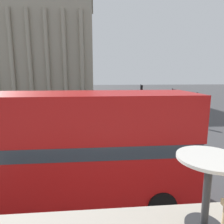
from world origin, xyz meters
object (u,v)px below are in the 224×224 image
Objects in this scene: plaza_building_left at (46,49)px; car_navy at (173,117)px; cafe_dining_table at (208,176)px; pedestrian_white at (156,130)px; traffic_light_mid at (173,100)px; pedestrian_blue at (11,139)px; pedestrian_grey at (119,100)px; traffic_light_far at (141,93)px; double_decker_bus at (49,145)px; pedestrian_yellow at (124,99)px; traffic_light_near at (197,110)px; car_black at (102,105)px.

car_navy is (19.75, -33.99, -10.49)m from plaza_building_left.
cafe_dining_table is at bearing -75.88° from plaza_building_left.
traffic_light_mid is at bearing 179.10° from pedestrian_white.
pedestrian_blue is 20.33m from pedestrian_grey.
traffic_light_far reaches higher than pedestrian_grey.
pedestrian_blue is at bearing 131.54° from double_decker_bus.
pedestrian_grey is at bearing -155.79° from car_navy.
double_decker_bus reaches higher than pedestrian_blue.
plaza_building_left is at bearing -100.28° from pedestrian_yellow.
plaza_building_left is 14.32× the size of pedestrian_white.
pedestrian_grey is 1.10× the size of pedestrian_yellow.
plaza_building_left is 6.74× the size of traffic_light_mid.
double_decker_bus is at bearing -111.49° from traffic_light_far.
traffic_light_near reaches higher than pedestrian_blue.
plaza_building_left reaches higher than car_navy.
traffic_light_mid is at bearing -81.74° from traffic_light_far.
car_navy is at bearing -69.33° from car_black.
traffic_light_near is 0.88× the size of car_navy.
pedestrian_yellow is (10.12, 20.25, -0.03)m from pedestrian_blue.
car_navy is 12.31m from pedestrian_grey.
traffic_light_mid is 13.17m from pedestrian_yellow.
traffic_light_near is 6.53m from traffic_light_mid.
cafe_dining_table is 31.45m from pedestrian_yellow.
traffic_light_near is at bearing 47.68° from pedestrian_yellow.
traffic_light_mid is at bearing 169.20° from car_navy.
plaza_building_left is at bearing -145.01° from car_navy.
traffic_light_mid is at bearing 60.41° from double_decker_bus.
plaza_building_left is (-12.93, 51.43, 7.24)m from cafe_dining_table.
traffic_light_far reaches higher than pedestrian_yellow.
pedestrian_blue is 22.63m from pedestrian_yellow.
traffic_light_mid is 11.57m from pedestrian_grey.
pedestrian_grey is (-0.65, 17.00, 0.10)m from pedestrian_white.
traffic_light_near reaches higher than pedestrian_white.
plaza_building_left is at bearing 110.28° from double_decker_bus.
traffic_light_mid is 0.84× the size of car_navy.
double_decker_bus is 0.45× the size of plaza_building_left.
double_decker_bus is at bearing 159.27° from pedestrian_grey.
pedestrian_grey is at bearing 101.76° from traffic_light_near.
plaza_building_left is at bearing -128.16° from pedestrian_white.
traffic_light_far is (8.56, 21.74, -0.04)m from double_decker_bus.
double_decker_bus is 9.07m from pedestrian_white.
double_decker_bus reaches higher than car_black.
traffic_light_near is at bearing 43.08° from double_decker_bus.
pedestrian_grey is at bearing -148.48° from pedestrian_white.
plaza_building_left is at bearing 101.09° from car_black.
plaza_building_left is 13.13× the size of pedestrian_grey.
pedestrian_blue is at bearing 120.23° from cafe_dining_table.
cafe_dining_table reaches higher than car_black.
pedestrian_blue is at bearing -53.55° from pedestrian_white.
car_navy is (0.52, 5.51, -1.71)m from traffic_light_near.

